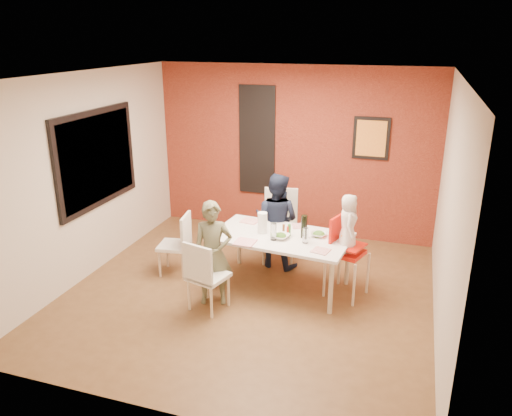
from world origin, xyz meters
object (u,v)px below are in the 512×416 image
(chair_near, at_px, (204,273))
(chair_left, at_px, (179,241))
(child_near, at_px, (213,253))
(child_far, at_px, (276,220))
(high_chair, at_px, (344,249))
(wine_bottle, at_px, (304,227))
(chair_far, at_px, (280,221))
(paper_towel_roll, at_px, (262,223))
(dining_table, at_px, (281,240))
(toddler, at_px, (348,223))

(chair_near, relative_size, chair_left, 1.03)
(child_near, bearing_deg, child_far, 51.27)
(high_chair, bearing_deg, wine_bottle, 110.68)
(chair_near, xyz_separation_m, child_near, (0.02, 0.24, 0.15))
(high_chair, relative_size, child_near, 0.79)
(chair_near, relative_size, chair_far, 0.86)
(paper_towel_roll, bearing_deg, child_near, -122.63)
(dining_table, bearing_deg, wine_bottle, 4.22)
(dining_table, distance_m, child_near, 0.93)
(chair_near, bearing_deg, child_far, -92.34)
(chair_far, height_order, child_far, child_far)
(chair_left, bearing_deg, child_near, 43.26)
(child_near, bearing_deg, toddler, 4.98)
(child_far, height_order, toddler, child_far)
(chair_far, height_order, wine_bottle, chair_far)
(chair_left, height_order, paper_towel_roll, paper_towel_roll)
(toddler, distance_m, wine_bottle, 0.55)
(wine_bottle, bearing_deg, child_far, 131.95)
(chair_near, xyz_separation_m, chair_left, (-0.72, 0.81, -0.02))
(chair_left, relative_size, high_chair, 0.84)
(high_chair, bearing_deg, toddler, -102.04)
(high_chair, relative_size, wine_bottle, 3.49)
(high_chair, bearing_deg, child_far, 79.83)
(chair_left, xyz_separation_m, high_chair, (2.21, 0.11, 0.14))
(chair_left, distance_m, toddler, 2.29)
(high_chair, height_order, child_near, child_near)
(child_far, bearing_deg, chair_left, 39.41)
(paper_towel_roll, bearing_deg, chair_left, -176.10)
(child_near, height_order, wine_bottle, child_near)
(dining_table, xyz_separation_m, paper_towel_roll, (-0.25, 0.01, 0.20))
(dining_table, distance_m, chair_near, 1.13)
(chair_left, height_order, toddler, toddler)
(dining_table, bearing_deg, high_chair, 3.22)
(child_far, relative_size, wine_bottle, 4.60)
(chair_left, relative_size, wine_bottle, 2.92)
(child_far, bearing_deg, paper_towel_roll, 97.78)
(dining_table, xyz_separation_m, chair_far, (-0.24, 0.85, -0.07))
(dining_table, relative_size, child_near, 1.39)
(child_near, bearing_deg, high_chair, 5.83)
(chair_far, distance_m, high_chair, 1.32)
(chair_left, bearing_deg, paper_towel_roll, 85.01)
(toddler, bearing_deg, dining_table, 79.29)
(child_far, xyz_separation_m, toddler, (1.06, -0.57, 0.29))
(child_near, relative_size, child_far, 0.96)
(chair_far, xyz_separation_m, toddler, (1.07, -0.82, 0.39))
(toddler, bearing_deg, wine_bottle, 78.15)
(wine_bottle, bearing_deg, chair_far, 122.79)
(toddler, bearing_deg, chair_far, 39.82)
(child_near, relative_size, paper_towel_roll, 4.76)
(paper_towel_roll, bearing_deg, chair_far, 89.44)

